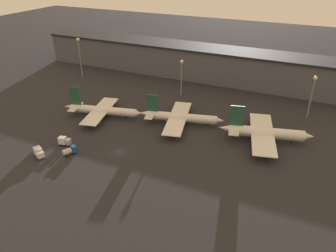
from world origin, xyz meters
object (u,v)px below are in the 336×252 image
Objects in this scene: airplane_1 at (180,117)px; service_vehicle_1 at (39,152)px; airplane_2 at (265,133)px; airplane_0 at (102,110)px; service_vehicle_0 at (64,141)px; service_vehicle_2 at (70,151)px.

service_vehicle_1 is (-38.15, -47.64, -1.32)m from airplane_1.
airplane_2 is at bearing -12.66° from airplane_1.
airplane_0 reaches higher than service_vehicle_0.
airplane_1 is at bearing 167.34° from airplane_2.
service_vehicle_0 is at bearing 81.09° from service_vehicle_2.
airplane_1 is at bearing 78.49° from service_vehicle_1.
airplane_2 is 89.82m from service_vehicle_1.
airplane_0 is 6.59× the size of service_vehicle_1.
service_vehicle_0 is at bearing -166.34° from airplane_2.
airplane_2 is at bearing -6.57° from airplane_0.
airplane_2 is (73.74, 9.34, 0.51)m from airplane_0.
airplane_0 is 1.02× the size of airplane_2.
service_vehicle_0 is 0.87× the size of service_vehicle_1.
airplane_0 is 74.33m from airplane_2.
service_vehicle_2 is (-65.90, -42.36, -1.96)m from airplane_2.
airplane_2 reaches higher than service_vehicle_0.
airplane_0 is 33.97m from service_vehicle_2.
airplane_2 reaches higher than service_vehicle_1.
airplane_2 is 6.78× the size of service_vehicle_2.
airplane_0 is 6.88× the size of service_vehicle_2.
airplane_1 is 50.40m from service_vehicle_2.
service_vehicle_2 is (9.76, 6.01, -0.16)m from service_vehicle_1.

